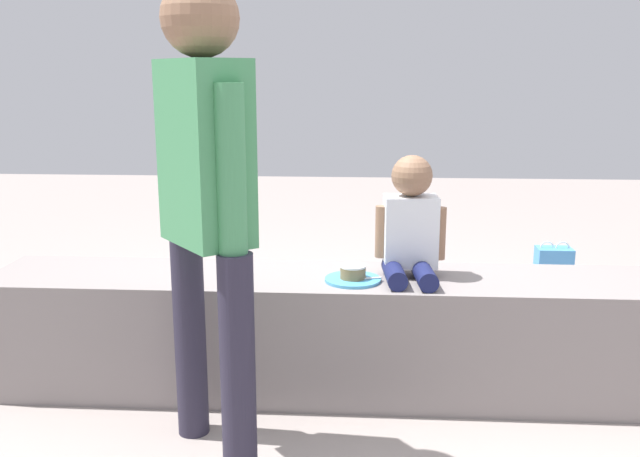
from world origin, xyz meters
The scene contains 11 objects.
ground_plane centered at (0.00, 0.00, 0.00)m, with size 12.00×12.00×0.00m, color gray.
concrete_ledge centered at (0.00, 0.00, 0.24)m, with size 2.88×0.46×0.49m, color gray.
child_seated centered at (0.26, 0.01, 0.70)m, with size 0.28×0.32×0.48m.
adult_standing centered at (-0.43, -0.52, 0.94)m, with size 0.35×0.38×1.56m.
cake_plate centered at (0.03, -0.06, 0.51)m, with size 0.22×0.22×0.07m.
gift_bag centered at (1.15, 1.17, 0.16)m, with size 0.19×0.13×0.36m.
water_bottle_near_gift centered at (-1.01, 0.78, 0.10)m, with size 0.06×0.06×0.23m.
water_bottle_far_side centered at (-0.96, 1.13, 0.09)m, with size 0.07×0.07×0.20m.
party_cup_red centered at (0.46, 1.26, 0.06)m, with size 0.08×0.08×0.11m, color red.
cake_box_white centered at (-0.58, 0.44, 0.06)m, with size 0.29×0.29×0.13m, color white.
handbag_black_leather centered at (-0.08, 0.64, 0.12)m, with size 0.32×0.10×0.33m.
Camera 1 is at (0.06, -2.62, 1.28)m, focal length 38.29 mm.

